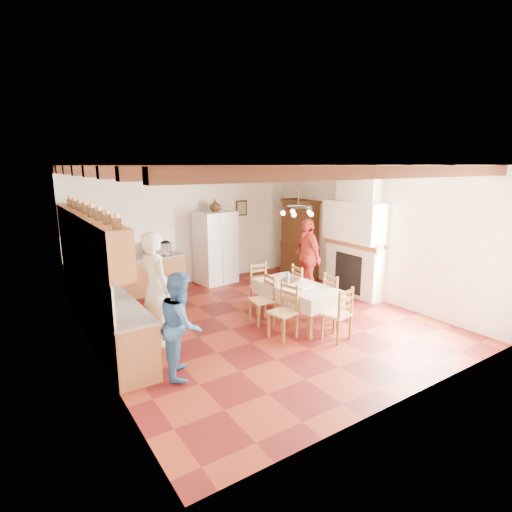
% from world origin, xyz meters
% --- Properties ---
extents(floor, '(6.00, 6.50, 0.02)m').
position_xyz_m(floor, '(0.00, 0.00, -0.01)').
color(floor, '#4F1011').
rests_on(floor, ground).
extents(ceiling, '(6.00, 6.50, 0.02)m').
position_xyz_m(ceiling, '(0.00, 0.00, 3.01)').
color(ceiling, silver).
rests_on(ceiling, ground).
extents(wall_back, '(6.00, 0.02, 3.00)m').
position_xyz_m(wall_back, '(0.00, 3.26, 1.50)').
color(wall_back, beige).
rests_on(wall_back, ground).
extents(wall_front, '(6.00, 0.02, 3.00)m').
position_xyz_m(wall_front, '(0.00, -3.26, 1.50)').
color(wall_front, beige).
rests_on(wall_front, ground).
extents(wall_left, '(0.02, 6.50, 3.00)m').
position_xyz_m(wall_left, '(-3.01, 0.00, 1.50)').
color(wall_left, beige).
rests_on(wall_left, ground).
extents(wall_right, '(0.02, 6.50, 3.00)m').
position_xyz_m(wall_right, '(3.01, 0.00, 1.50)').
color(wall_right, beige).
rests_on(wall_right, ground).
extents(ceiling_beams, '(6.00, 6.30, 0.16)m').
position_xyz_m(ceiling_beams, '(0.00, 0.00, 2.91)').
color(ceiling_beams, '#3D1B10').
rests_on(ceiling_beams, ground).
extents(lower_cabinets_left, '(0.60, 4.30, 0.86)m').
position_xyz_m(lower_cabinets_left, '(-2.70, 1.05, 0.43)').
color(lower_cabinets_left, brown).
rests_on(lower_cabinets_left, ground).
extents(lower_cabinets_back, '(2.30, 0.60, 0.86)m').
position_xyz_m(lower_cabinets_back, '(-1.55, 2.95, 0.43)').
color(lower_cabinets_back, brown).
rests_on(lower_cabinets_back, ground).
extents(countertop_left, '(0.62, 4.30, 0.04)m').
position_xyz_m(countertop_left, '(-2.70, 1.05, 0.88)').
color(countertop_left, slate).
rests_on(countertop_left, lower_cabinets_left).
extents(countertop_back, '(2.34, 0.62, 0.04)m').
position_xyz_m(countertop_back, '(-1.55, 2.95, 0.88)').
color(countertop_back, slate).
rests_on(countertop_back, lower_cabinets_back).
extents(backsplash_left, '(0.03, 4.30, 0.60)m').
position_xyz_m(backsplash_left, '(-2.98, 1.05, 1.20)').
color(backsplash_left, '#EEE6CC').
rests_on(backsplash_left, ground).
extents(backsplash_back, '(2.30, 0.03, 0.60)m').
position_xyz_m(backsplash_back, '(-1.55, 3.23, 1.20)').
color(backsplash_back, '#EEE6CC').
rests_on(backsplash_back, ground).
extents(upper_cabinets, '(0.35, 4.20, 0.70)m').
position_xyz_m(upper_cabinets, '(-2.83, 1.05, 1.85)').
color(upper_cabinets, brown).
rests_on(upper_cabinets, ground).
extents(fireplace, '(0.56, 1.60, 2.80)m').
position_xyz_m(fireplace, '(2.72, 0.20, 1.40)').
color(fireplace, beige).
rests_on(fireplace, ground).
extents(wall_picture, '(0.34, 0.03, 0.42)m').
position_xyz_m(wall_picture, '(1.55, 3.23, 1.85)').
color(wall_picture, '#301B16').
rests_on(wall_picture, ground).
extents(refrigerator, '(1.00, 0.86, 1.85)m').
position_xyz_m(refrigerator, '(0.55, 2.88, 0.93)').
color(refrigerator, silver).
rests_on(refrigerator, floor).
extents(hutch, '(0.52, 1.17, 2.10)m').
position_xyz_m(hutch, '(2.75, 2.17, 1.05)').
color(hutch, '#3C1C0E').
rests_on(hutch, floor).
extents(dining_table, '(0.97, 1.75, 0.75)m').
position_xyz_m(dining_table, '(0.60, -0.36, 0.66)').
color(dining_table, beige).
rests_on(dining_table, floor).
extents(chandelier, '(0.47, 0.47, 0.03)m').
position_xyz_m(chandelier, '(0.60, -0.36, 2.25)').
color(chandelier, black).
rests_on(chandelier, ground).
extents(chair_left_near, '(0.47, 0.48, 0.96)m').
position_xyz_m(chair_left_near, '(-0.07, -0.81, 0.48)').
color(chair_left_near, brown).
rests_on(chair_left_near, floor).
extents(chair_left_far, '(0.45, 0.46, 0.96)m').
position_xyz_m(chair_left_far, '(-0.00, -0.06, 0.48)').
color(chair_left_far, brown).
rests_on(chair_left_far, floor).
extents(chair_right_near, '(0.42, 0.44, 0.96)m').
position_xyz_m(chair_right_near, '(1.29, -0.76, 0.48)').
color(chair_right_near, brown).
rests_on(chair_right_near, floor).
extents(chair_right_far, '(0.45, 0.47, 0.96)m').
position_xyz_m(chair_right_far, '(1.18, 0.11, 0.48)').
color(chair_right_far, brown).
rests_on(chair_right_far, floor).
extents(chair_end_near, '(0.48, 0.47, 0.96)m').
position_xyz_m(chair_end_near, '(0.67, -1.40, 0.48)').
color(chair_end_near, brown).
rests_on(chair_end_near, floor).
extents(chair_end_far, '(0.44, 0.42, 0.96)m').
position_xyz_m(chair_end_far, '(0.48, 0.64, 0.48)').
color(chair_end_far, brown).
rests_on(chair_end_far, floor).
extents(person_man, '(0.58, 0.78, 1.96)m').
position_xyz_m(person_man, '(-2.00, 0.16, 0.98)').
color(person_man, silver).
rests_on(person_man, floor).
extents(person_woman_blue, '(0.84, 0.92, 1.54)m').
position_xyz_m(person_woman_blue, '(-2.06, -1.02, 0.77)').
color(person_woman_blue, '#2E568C').
rests_on(person_woman_blue, floor).
extents(person_woman_red, '(0.63, 1.12, 1.81)m').
position_xyz_m(person_woman_red, '(1.87, 0.83, 0.90)').
color(person_woman_red, '#BC3328').
rests_on(person_woman_red, floor).
extents(microwave, '(0.58, 0.42, 0.30)m').
position_xyz_m(microwave, '(-0.95, 2.95, 1.05)').
color(microwave, silver).
rests_on(microwave, countertop_back).
extents(fridge_vase, '(0.33, 0.33, 0.30)m').
position_xyz_m(fridge_vase, '(0.57, 2.88, 2.01)').
color(fridge_vase, '#3C1C0E').
rests_on(fridge_vase, refrigerator).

